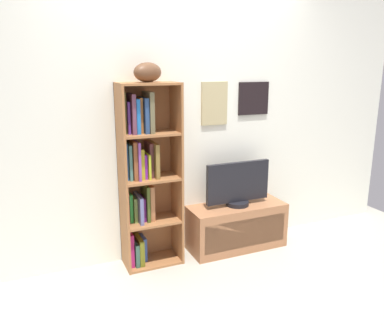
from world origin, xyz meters
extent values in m
cube|color=#AAA797|center=(0.00, 0.00, -0.02)|extent=(5.20, 5.20, 0.04)
cube|color=white|center=(0.00, 1.13, 1.24)|extent=(4.80, 0.06, 2.48)
cube|color=tan|center=(0.31, 1.09, 1.40)|extent=(0.26, 0.02, 0.40)
cube|color=gray|center=(0.31, 1.09, 1.40)|extent=(0.21, 0.01, 0.35)
cube|color=black|center=(0.73, 1.09, 1.43)|extent=(0.32, 0.02, 0.31)
cube|color=gray|center=(0.73, 1.09, 1.43)|extent=(0.27, 0.01, 0.26)
cube|color=#9B6338|center=(-0.60, 0.95, 0.80)|extent=(0.02, 0.29, 1.60)
cube|color=#9B6338|center=(-0.12, 0.95, 0.80)|extent=(0.02, 0.29, 1.60)
cube|color=#9B6338|center=(-0.36, 1.10, 0.80)|extent=(0.51, 0.01, 1.60)
cube|color=#9B6338|center=(-0.36, 0.95, 0.01)|extent=(0.47, 0.28, 0.02)
cube|color=#9B6338|center=(-0.36, 0.95, 0.40)|extent=(0.47, 0.28, 0.02)
cube|color=#9B6338|center=(-0.36, 0.95, 0.79)|extent=(0.47, 0.28, 0.02)
cube|color=#9B6338|center=(-0.36, 0.95, 1.18)|extent=(0.47, 0.28, 0.02)
cube|color=#9B6338|center=(-0.36, 0.95, 1.59)|extent=(0.47, 0.28, 0.02)
cube|color=#AE2062|center=(-0.57, 0.98, 0.17)|extent=(0.04, 0.21, 0.30)
cube|color=#315545|center=(-0.52, 0.97, 0.12)|extent=(0.03, 0.23, 0.21)
cube|color=#606017|center=(-0.48, 0.97, 0.14)|extent=(0.04, 0.23, 0.24)
cube|color=#3653AC|center=(-0.43, 1.01, 0.13)|extent=(0.04, 0.15, 0.22)
cube|color=#C2454A|center=(-0.57, 1.00, 0.55)|extent=(0.02, 0.17, 0.29)
cube|color=green|center=(-0.54, 1.01, 0.54)|extent=(0.03, 0.15, 0.25)
cube|color=#789A47|center=(-0.50, 1.01, 0.52)|extent=(0.03, 0.17, 0.22)
cube|color=slate|center=(-0.47, 0.97, 0.53)|extent=(0.03, 0.24, 0.24)
cube|color=#6A1F70|center=(-0.43, 1.00, 0.52)|extent=(0.03, 0.17, 0.21)
cube|color=#40521D|center=(-0.40, 0.99, 0.57)|extent=(0.03, 0.20, 0.32)
cube|color=#A5663E|center=(-0.36, 1.00, 0.57)|extent=(0.04, 0.19, 0.31)
cube|color=#2C5D9D|center=(-0.57, 1.00, 0.96)|extent=(0.03, 0.17, 0.31)
cube|color=#4D8980|center=(-0.54, 0.99, 0.95)|extent=(0.02, 0.19, 0.30)
cube|color=brown|center=(-0.50, 0.98, 0.97)|extent=(0.03, 0.21, 0.33)
cube|color=#7C419B|center=(-0.47, 0.97, 0.96)|extent=(0.02, 0.23, 0.32)
cube|color=#A9A021|center=(-0.44, 0.99, 0.93)|extent=(0.04, 0.20, 0.26)
cube|color=purple|center=(-0.41, 0.99, 0.91)|extent=(0.02, 0.19, 0.21)
cube|color=#A2B224|center=(-0.38, 0.98, 0.91)|extent=(0.02, 0.22, 0.21)
cube|color=brown|center=(-0.35, 1.00, 0.95)|extent=(0.03, 0.18, 0.30)
cube|color=brown|center=(-0.32, 0.97, 0.95)|extent=(0.03, 0.23, 0.30)
cube|color=#4D4720|center=(-0.57, 1.01, 1.36)|extent=(0.04, 0.16, 0.34)
cube|color=#60349D|center=(-0.53, 1.00, 1.32)|extent=(0.02, 0.18, 0.26)
cube|color=#60374C|center=(-0.50, 0.98, 1.35)|extent=(0.03, 0.22, 0.32)
cube|color=blue|center=(-0.46, 0.99, 1.33)|extent=(0.03, 0.21, 0.28)
cube|color=#A35E29|center=(-0.43, 1.00, 1.34)|extent=(0.02, 0.18, 0.29)
cube|color=navy|center=(-0.40, 0.98, 1.34)|extent=(0.03, 0.22, 0.29)
cube|color=brown|center=(-0.36, 0.97, 1.36)|extent=(0.04, 0.24, 0.34)
ellipsoid|color=brown|center=(-0.36, 0.95, 1.68)|extent=(0.32, 0.27, 0.16)
cube|color=#9D6541|center=(0.49, 0.92, 0.22)|extent=(0.94, 0.36, 0.44)
cube|color=brown|center=(0.49, 0.75, 0.22)|extent=(0.85, 0.01, 0.28)
cylinder|color=black|center=(0.49, 0.92, 0.46)|extent=(0.22, 0.22, 0.04)
cube|color=black|center=(0.49, 0.92, 0.67)|extent=(0.64, 0.04, 0.38)
cube|color=white|center=(0.49, 0.91, 0.67)|extent=(0.60, 0.01, 0.34)
camera|label=1|loc=(-1.29, -2.13, 1.74)|focal=36.26mm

